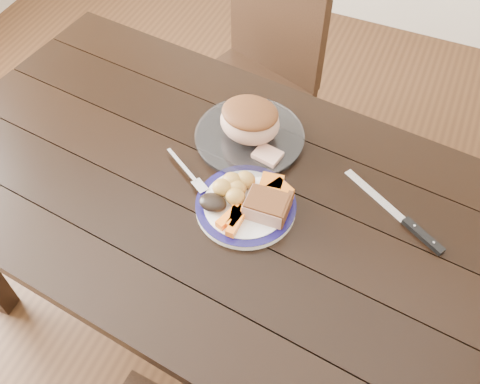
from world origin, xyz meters
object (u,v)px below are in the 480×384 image
at_px(dining_table, 216,210).
at_px(carving_knife, 410,225).
at_px(serving_platter, 250,138).
at_px(fork, 189,173).
at_px(roast_joint, 250,122).
at_px(chair_far, 256,71).
at_px(pork_slice, 266,206).
at_px(dinner_plate, 246,206).

height_order(dining_table, carving_knife, carving_knife).
distance_m(serving_platter, fork, 0.21).
bearing_deg(carving_knife, roast_joint, -163.59).
relative_size(dining_table, chair_far, 1.82).
bearing_deg(pork_slice, dinner_plate, 175.24).
distance_m(chair_far, dinner_plate, 0.84).
height_order(pork_slice, carving_knife, pork_slice).
height_order(dining_table, fork, fork).
height_order(dining_table, dinner_plate, dinner_plate).
bearing_deg(chair_far, serving_platter, 128.69).
height_order(fork, roast_joint, roast_joint).
height_order(chair_far, roast_joint, chair_far).
bearing_deg(dinner_plate, pork_slice, -4.76).
distance_m(dining_table, dinner_plate, 0.14).
relative_size(serving_platter, roast_joint, 1.80).
relative_size(pork_slice, carving_knife, 0.35).
relative_size(pork_slice, roast_joint, 0.61).
relative_size(dinner_plate, serving_platter, 0.86).
bearing_deg(dining_table, serving_platter, 85.70).
xyz_separation_m(dining_table, serving_platter, (0.01, 0.20, 0.10)).
bearing_deg(roast_joint, fork, -115.43).
height_order(dinner_plate, fork, fork).
height_order(dining_table, roast_joint, roast_joint).
height_order(dining_table, serving_platter, serving_platter).
height_order(fork, carving_knife, fork).
xyz_separation_m(chair_far, carving_knife, (0.67, -0.65, 0.23)).
distance_m(dinner_plate, roast_joint, 0.24).
relative_size(serving_platter, carving_knife, 1.02).
bearing_deg(fork, pork_slice, 22.51).
bearing_deg(roast_joint, dining_table, -94.30).
distance_m(dining_table, fork, 0.14).
relative_size(dining_table, fork, 10.47).
xyz_separation_m(serving_platter, fork, (-0.09, -0.19, 0.01)).
bearing_deg(dinner_plate, roast_joint, 110.69).
distance_m(pork_slice, fork, 0.23).
distance_m(pork_slice, roast_joint, 0.27).
xyz_separation_m(chair_far, fork, (0.11, -0.73, 0.25)).
relative_size(dinner_plate, pork_slice, 2.53).
bearing_deg(dinner_plate, serving_platter, 110.69).
distance_m(serving_platter, carving_knife, 0.49).
xyz_separation_m(chair_far, dinner_plate, (0.28, -0.76, 0.23)).
distance_m(roast_joint, carving_knife, 0.49).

